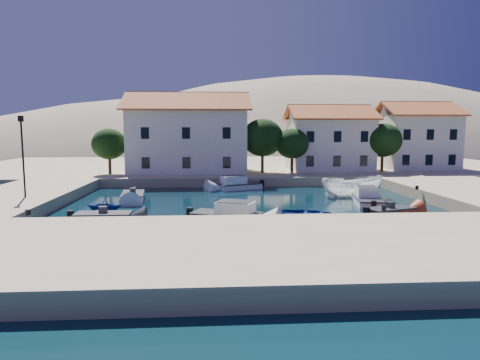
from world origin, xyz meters
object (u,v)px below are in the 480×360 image
object	(u,v)px
lamppost	(22,148)
cabin_cruiser_south	(226,215)
building_left	(188,131)
rowboat_south	(309,219)
building_right	(415,135)
boat_east	(352,197)
cabin_cruiser_east	(368,199)
building_mid	(329,137)

from	to	relation	value
lamppost	cabin_cruiser_south	xyz separation A→B (m)	(15.39, -5.35, -4.28)
building_left	rowboat_south	xyz separation A→B (m)	(9.66, -25.01, -5.94)
building_right	rowboat_south	world-z (taller)	building_right
building_left	cabin_cruiser_south	xyz separation A→B (m)	(3.89, -25.35, -5.46)
building_right	boat_east	world-z (taller)	building_right
building_right	rowboat_south	bearing A→B (deg)	-126.98
cabin_cruiser_east	building_right	bearing A→B (deg)	-22.45
building_left	building_mid	distance (m)	18.04
building_mid	rowboat_south	size ratio (longest dim) A/B	2.18
lamppost	cabin_cruiser_east	size ratio (longest dim) A/B	1.23
boat_east	building_left	bearing A→B (deg)	46.18
lamppost	rowboat_south	world-z (taller)	lamppost
cabin_cruiser_south	building_right	bearing A→B (deg)	68.61
building_left	rowboat_south	size ratio (longest dim) A/B	3.05
lamppost	cabin_cruiser_south	size ratio (longest dim) A/B	1.24
cabin_cruiser_south	rowboat_south	distance (m)	5.79
building_right	rowboat_south	size ratio (longest dim) A/B	1.96
rowboat_south	boat_east	size ratio (longest dim) A/B	0.86
cabin_cruiser_south	rowboat_south	size ratio (longest dim) A/B	1.05
building_right	cabin_cruiser_east	distance (m)	26.34
cabin_cruiser_east	building_left	bearing A→B (deg)	49.80
rowboat_south	cabin_cruiser_south	bearing A→B (deg)	110.39
lamppost	boat_east	bearing A→B (deg)	8.96
lamppost	boat_east	xyz separation A→B (m)	(27.20, 4.29, -4.75)
cabin_cruiser_south	cabin_cruiser_east	bearing A→B (deg)	48.23
lamppost	cabin_cruiser_south	bearing A→B (deg)	-19.18
building_left	cabin_cruiser_east	world-z (taller)	building_left
cabin_cruiser_south	cabin_cruiser_east	world-z (taller)	same
building_left	cabin_cruiser_east	size ratio (longest dim) A/B	2.90
building_right	cabin_cruiser_east	bearing A→B (deg)	-123.44
building_right	rowboat_south	xyz separation A→B (m)	(-20.34, -27.01, -5.47)
lamppost	rowboat_south	bearing A→B (deg)	-13.33
cabin_cruiser_east	cabin_cruiser_south	bearing A→B (deg)	126.95
cabin_cruiser_south	building_left	bearing A→B (deg)	121.00
building_left	building_right	distance (m)	30.07
building_right	rowboat_south	distance (m)	34.26
building_right	lamppost	distance (m)	46.98
lamppost	building_left	bearing A→B (deg)	60.10
building_mid	lamppost	distance (m)	36.21
building_right	boat_east	bearing A→B (deg)	-128.92
building_left	cabin_cruiser_south	world-z (taller)	building_left
building_left	cabin_cruiser_south	distance (m)	26.23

